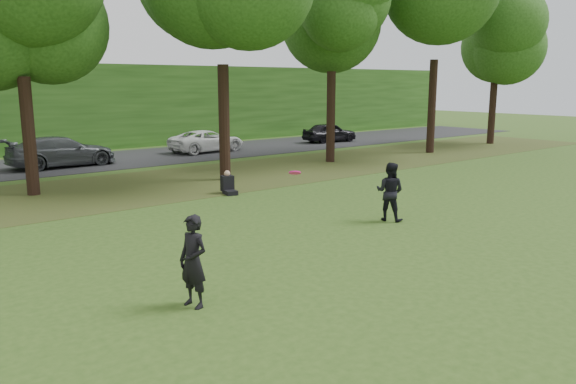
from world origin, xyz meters
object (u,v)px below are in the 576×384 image
(frisbee, at_px, (295,173))
(seated_person, at_px, (228,185))
(player_left, at_px, (193,261))
(player_right, at_px, (390,192))

(frisbee, height_order, seated_person, frisbee)
(player_left, height_order, seated_person, player_left)
(player_left, relative_size, frisbee, 5.44)
(frisbee, relative_size, seated_person, 0.37)
(player_left, relative_size, seated_person, 2.00)
(player_left, relative_size, player_right, 0.98)
(player_right, bearing_deg, seated_person, -10.63)
(player_right, relative_size, frisbee, 5.53)
(player_right, distance_m, seated_person, 6.46)
(player_left, height_order, player_right, player_right)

